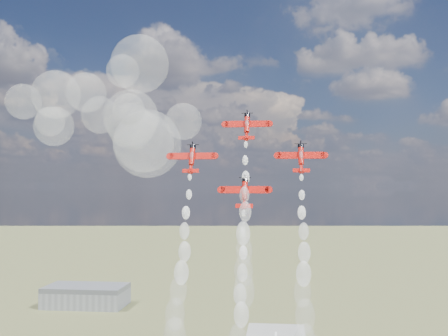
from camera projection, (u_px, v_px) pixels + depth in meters
name	position (u px, v px, depth m)	size (l,w,h in m)	color
hangar	(86.00, 296.00, 330.84)	(50.00, 28.00, 13.00)	gray
plane_lead	(247.00, 126.00, 147.85)	(12.61, 6.41, 8.32)	red
plane_left	(192.00, 158.00, 144.42)	(12.61, 6.41, 8.32)	red
plane_right	(301.00, 157.00, 141.18)	(12.61, 6.41, 8.32)	red
plane_slot	(245.00, 192.00, 137.75)	(12.61, 6.41, 8.32)	red
smoke_trail_lead	(244.00, 258.00, 128.93)	(5.14, 21.75, 39.77)	white
smoke_trail_left	(178.00, 300.00, 125.42)	(5.18, 21.89, 40.28)	white
smoke_trail_right	(304.00, 303.00, 122.24)	(5.14, 22.54, 40.84)	white
drifted_smoke_cloud	(120.00, 113.00, 172.30)	(62.69, 38.02, 48.99)	white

